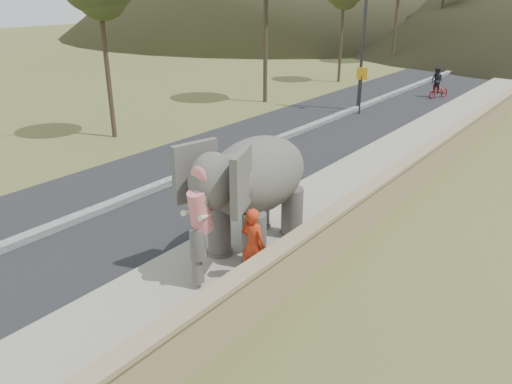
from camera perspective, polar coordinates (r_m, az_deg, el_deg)
ground at (r=12.30m, az=-1.59°, el=-7.56°), size 160.00×160.00×0.00m
road at (r=22.57m, az=4.34°, el=6.49°), size 7.00×120.00×0.03m
median at (r=22.54m, az=4.34°, el=6.73°), size 0.35×120.00×0.22m
walkway at (r=20.41m, az=16.22°, el=4.13°), size 3.00×120.00×0.15m
parapet at (r=19.79m, az=20.79°, el=4.44°), size 0.30×120.00×1.10m
lamppost at (r=27.19m, az=12.97°, el=19.09°), size 1.76×0.36×8.00m
signboard at (r=26.69m, az=11.95°, el=12.12°), size 0.60×0.08×2.40m
elephant_and_man at (r=12.00m, az=0.10°, el=0.09°), size 2.42×4.14×2.89m
motorcyclist at (r=32.32m, az=20.06°, el=11.29°), size 1.19×1.68×1.80m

